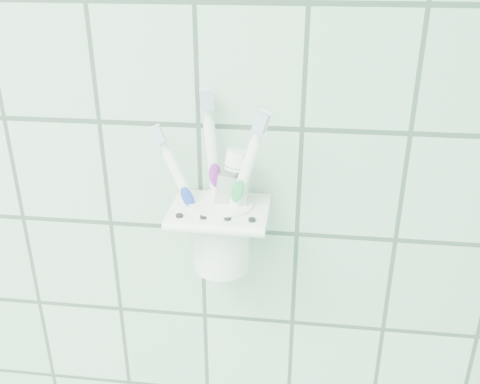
% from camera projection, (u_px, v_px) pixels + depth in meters
% --- Properties ---
extents(holder_bracket, '(0.11, 0.10, 0.04)m').
position_uv_depth(holder_bracket, '(220.00, 212.00, 0.62)').
color(holder_bracket, white).
rests_on(holder_bracket, wall_back).
extents(cup, '(0.08, 0.08, 0.09)m').
position_uv_depth(cup, '(221.00, 232.00, 0.64)').
color(cup, white).
rests_on(cup, holder_bracket).
extents(toothbrush_pink, '(0.08, 0.03, 0.18)m').
position_uv_depth(toothbrush_pink, '(219.00, 196.00, 0.60)').
color(toothbrush_pink, white).
rests_on(toothbrush_pink, cup).
extents(toothbrush_blue, '(0.03, 0.03, 0.21)m').
position_uv_depth(toothbrush_blue, '(222.00, 178.00, 0.62)').
color(toothbrush_blue, white).
rests_on(toothbrush_blue, cup).
extents(toothbrush_orange, '(0.06, 0.02, 0.20)m').
position_uv_depth(toothbrush_orange, '(214.00, 186.00, 0.61)').
color(toothbrush_orange, white).
rests_on(toothbrush_orange, cup).
extents(toothpaste_tube, '(0.05, 0.03, 0.15)m').
position_uv_depth(toothpaste_tube, '(221.00, 203.00, 0.61)').
color(toothpaste_tube, silver).
rests_on(toothpaste_tube, cup).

